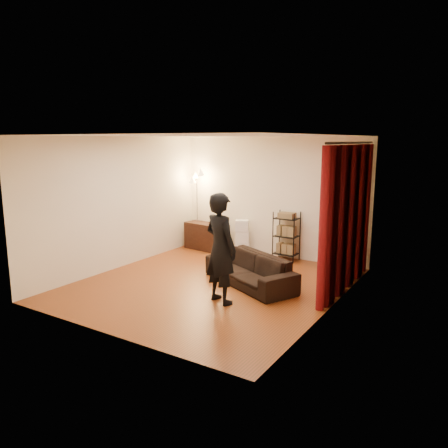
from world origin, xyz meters
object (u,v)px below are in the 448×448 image
Objects in this scene: storage_boxes at (242,237)px; wire_shelf at (286,236)px; person at (221,248)px; sofa at (250,270)px; floor_lamp at (197,210)px; media_cabinet at (207,237)px.

storage_boxes is 1.14m from wire_shelf.
person is 2.30× the size of storage_boxes.
sofa is at bearing -91.40° from wire_shelf.
floor_lamp reaches higher than storage_boxes.
storage_boxes is at bearing 18.85° from media_cabinet.
storage_boxes is 1.34m from floor_lamp.
media_cabinet reaches higher than sofa.
media_cabinet is at bearing 179.17° from wire_shelf.
floor_lamp is at bearing 173.99° from media_cabinet.
floor_lamp is (-1.21, -0.12, 0.55)m from storage_boxes.
wire_shelf is 2.38m from floor_lamp.
sofa is at bearing -32.46° from media_cabinet.
wire_shelf is at bearing 119.77° from sofa.
storage_boxes is (0.89, 0.19, 0.07)m from media_cabinet.
media_cabinet is at bearing -12.64° from floor_lamp.
wire_shelf reaches higher than sofa.
person is at bearing -48.74° from floor_lamp.
wire_shelf is (-0.14, 2.92, -0.36)m from person.
sofa is 2.32m from storage_boxes.
sofa is at bearing -36.32° from floor_lamp.
person is 1.63× the size of media_cabinet.
wire_shelf is (2.02, 0.16, 0.22)m from media_cabinet.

